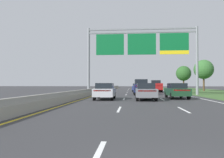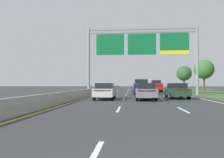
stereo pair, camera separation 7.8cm
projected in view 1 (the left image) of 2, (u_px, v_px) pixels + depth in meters
The scene contains 12 objects.
ground_plane at pixel (138, 93), 37.55m from camera, with size 220.00×220.00×0.00m, color #333335.
lane_striping at pixel (138, 93), 37.09m from camera, with size 11.96×106.00×0.01m.
median_barrier_concrete at pixel (99, 91), 38.11m from camera, with size 0.60×110.00×0.85m.
overhead_sign_gantry at pixel (142, 47), 30.82m from camera, with size 15.06×0.42×9.24m.
pickup_truck_red at pixel (156, 86), 42.87m from camera, with size 2.14×5.45×2.20m.
car_blue_centre_lane_sedan at pixel (137, 87), 44.11m from camera, with size 1.85×4.41×1.57m.
car_darkgreen_right_lane_sedan at pixel (177, 91), 23.09m from camera, with size 1.92×4.44×1.57m.
car_grey_centre_lane_sedan at pixel (146, 91), 21.01m from camera, with size 1.84×4.41×1.57m.
car_silver_left_lane_sedan at pixel (105, 91), 21.77m from camera, with size 1.84×4.41×1.57m.
car_navy_centre_lane_suv at pixel (141, 87), 31.06m from camera, with size 1.98×4.73×2.11m.
roadside_tree_far at pixel (204, 69), 46.49m from camera, with size 3.97×3.97×6.48m.
roadside_tree_distant at pixel (184, 73), 56.87m from camera, with size 3.75×3.75×6.03m.
Camera 1 is at (-1.15, -2.82, 1.49)m, focal length 36.29 mm.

